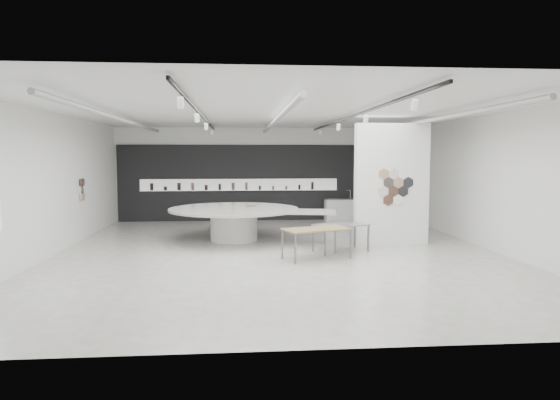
{
  "coord_description": "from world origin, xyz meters",
  "views": [
    {
      "loc": [
        -1.04,
        -13.52,
        2.63
      ],
      "look_at": [
        0.18,
        1.2,
        1.33
      ],
      "focal_mm": 32.0,
      "sensor_mm": 36.0,
      "label": 1
    }
  ],
  "objects": [
    {
      "name": "display_island",
      "position": [
        -1.12,
        1.98,
        0.67
      ],
      "size": [
        5.42,
        4.65,
        1.03
      ],
      "rotation": [
        0.0,
        0.0,
        -0.17
      ],
      "color": "white",
      "rests_on": "ground"
    },
    {
      "name": "sample_table_wood",
      "position": [
        0.94,
        -0.98,
        0.73
      ],
      "size": [
        1.86,
        1.37,
        0.79
      ],
      "rotation": [
        0.0,
        0.0,
        0.35
      ],
      "color": "olive",
      "rests_on": "ground"
    },
    {
      "name": "sample_table_stone",
      "position": [
        1.76,
        -0.04,
        0.69
      ],
      "size": [
        1.64,
        1.2,
        0.76
      ],
      "rotation": [
        0.0,
        0.0,
        0.36
      ],
      "color": "slate",
      "rests_on": "ground"
    },
    {
      "name": "kitchen_counter",
      "position": [
        3.25,
        6.52,
        0.45
      ],
      "size": [
        1.59,
        0.63,
        1.25
      ],
      "rotation": [
        0.0,
        0.0,
        -0.0
      ],
      "color": "white",
      "rests_on": "ground"
    },
    {
      "name": "partition_column",
      "position": [
        3.5,
        1.0,
        1.8
      ],
      "size": [
        2.2,
        0.38,
        3.6
      ],
      "color": "white",
      "rests_on": "ground"
    },
    {
      "name": "room",
      "position": [
        -0.09,
        -0.0,
        2.07
      ],
      "size": [
        12.02,
        14.02,
        3.82
      ],
      "color": "beige",
      "rests_on": "ground"
    },
    {
      "name": "back_wall_display",
      "position": [
        -0.08,
        6.93,
        1.54
      ],
      "size": [
        11.8,
        0.27,
        3.1
      ],
      "color": "black",
      "rests_on": "ground"
    }
  ]
}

